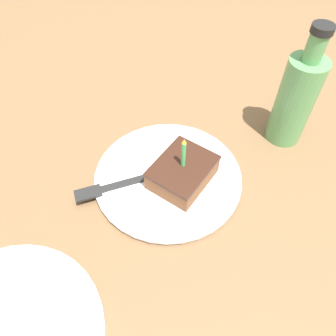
{
  "coord_description": "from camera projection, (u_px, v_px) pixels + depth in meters",
  "views": [
    {
      "loc": [
        -0.18,
        0.31,
        0.47
      ],
      "look_at": [
        0.03,
        0.02,
        0.03
      ],
      "focal_mm": 35.0,
      "sensor_mm": 36.0,
      "label": 1
    }
  ],
  "objects": [
    {
      "name": "ground_plane",
      "position": [
        185.0,
        185.0,
        0.61
      ],
      "size": [
        2.4,
        2.4,
        0.04
      ],
      "color": "brown",
      "rests_on": "ground"
    },
    {
      "name": "plate",
      "position": [
        168.0,
        177.0,
        0.58
      ],
      "size": [
        0.26,
        0.26,
        0.01
      ],
      "color": "silver",
      "rests_on": "ground_plane"
    },
    {
      "name": "cake_slice",
      "position": [
        181.0,
        171.0,
        0.56
      ],
      "size": [
        0.09,
        0.11,
        0.1
      ],
      "color": "brown",
      "rests_on": "plate"
    },
    {
      "name": "fork",
      "position": [
        122.0,
        184.0,
        0.57
      ],
      "size": [
        0.13,
        0.17,
        0.01
      ],
      "color": "#262626",
      "rests_on": "plate"
    },
    {
      "name": "bottle",
      "position": [
        296.0,
        99.0,
        0.59
      ],
      "size": [
        0.07,
        0.07,
        0.23
      ],
      "color": "#599959",
      "rests_on": "ground_plane"
    }
  ]
}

